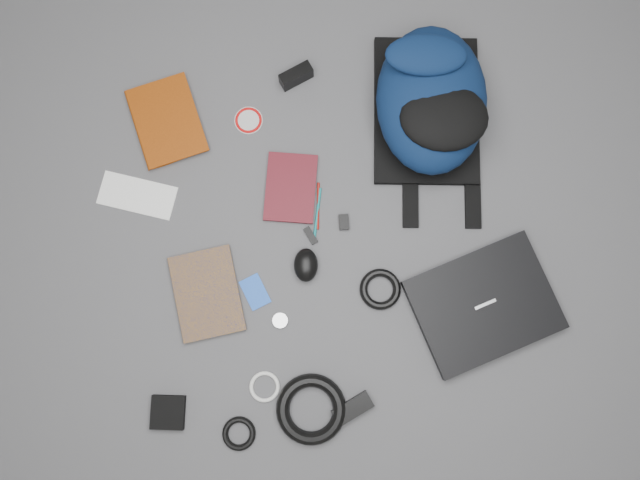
{
  "coord_description": "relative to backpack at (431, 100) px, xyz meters",
  "views": [
    {
      "loc": [
        -0.03,
        -0.24,
        1.76
      ],
      "look_at": [
        0.0,
        0.0,
        0.02
      ],
      "focal_mm": 35.0,
      "sensor_mm": 36.0,
      "label": 1
    }
  ],
  "objects": [
    {
      "name": "textbook_red",
      "position": [
        -0.85,
        0.06,
        -0.09
      ],
      "size": [
        0.23,
        0.28,
        0.03
      ],
      "primitive_type": "imported",
      "rotation": [
        0.0,
        0.0,
        0.19
      ],
      "color": "#7B2E07",
      "rests_on": "ground"
    },
    {
      "name": "compact_camera",
      "position": [
        -0.36,
        0.15,
        -0.07
      ],
      "size": [
        0.1,
        0.07,
        0.05
      ],
      "primitive_type": "cube",
      "rotation": [
        0.0,
        0.0,
        0.37
      ],
      "color": "black",
      "rests_on": "ground"
    },
    {
      "name": "id_badge",
      "position": [
        -0.56,
        -0.45,
        -0.1
      ],
      "size": [
        0.09,
        0.11,
        0.0
      ],
      "primitive_type": "cube",
      "rotation": [
        0.0,
        0.0,
        0.33
      ],
      "color": "blue",
      "rests_on": "ground"
    },
    {
      "name": "dvd_case",
      "position": [
        -0.42,
        -0.17,
        -0.09
      ],
      "size": [
        0.18,
        0.23,
        0.02
      ],
      "primitive_type": "cube",
      "rotation": [
        0.0,
        0.0,
        -0.22
      ],
      "color": "#460D13",
      "rests_on": "ground"
    },
    {
      "name": "mouse",
      "position": [
        -0.41,
        -0.4,
        -0.07
      ],
      "size": [
        0.08,
        0.1,
        0.05
      ],
      "primitive_type": "ellipsoid",
      "rotation": [
        0.0,
        0.0,
        -0.14
      ],
      "color": "black",
      "rests_on": "ground"
    },
    {
      "name": "headphone_left",
      "position": [
        -0.64,
        -0.44,
        -0.09
      ],
      "size": [
        0.06,
        0.06,
        0.01
      ],
      "primitive_type": "cylinder",
      "rotation": [
        0.0,
        0.0,
        -0.43
      ],
      "color": "silver",
      "rests_on": "ground"
    },
    {
      "name": "pouch",
      "position": [
        -0.84,
        -0.75,
        -0.09
      ],
      "size": [
        0.11,
        0.11,
        0.02
      ],
      "primitive_type": "cube",
      "rotation": [
        0.0,
        0.0,
        -0.17
      ],
      "color": "black",
      "rests_on": "ground"
    },
    {
      "name": "laptop",
      "position": [
        0.07,
        -0.58,
        -0.08
      ],
      "size": [
        0.44,
        0.38,
        0.04
      ],
      "primitive_type": "cube",
      "rotation": [
        0.0,
        0.0,
        0.26
      ],
      "color": "black",
      "rests_on": "ground"
    },
    {
      "name": "ground",
      "position": [
        -0.36,
        -0.34,
        -0.1
      ],
      "size": [
        4.0,
        4.0,
        0.0
      ],
      "primitive_type": "plane",
      "color": "#4F4F51",
      "rests_on": "ground"
    },
    {
      "name": "pen_red",
      "position": [
        -0.35,
        -0.23,
        -0.1
      ],
      "size": [
        0.03,
        0.14,
        0.01
      ],
      "primitive_type": "cylinder",
      "rotation": [
        1.57,
        0.0,
        -0.16
      ],
      "color": "maroon",
      "rests_on": "ground"
    },
    {
      "name": "power_brick",
      "position": [
        -0.34,
        -0.81,
        -0.09
      ],
      "size": [
        0.12,
        0.09,
        0.03
      ],
      "primitive_type": "cube",
      "rotation": [
        0.0,
        0.0,
        0.39
      ],
      "color": "black",
      "rests_on": "ground"
    },
    {
      "name": "comic_book",
      "position": [
        -0.79,
        -0.45,
        -0.09
      ],
      "size": [
        0.2,
        0.26,
        0.02
      ],
      "primitive_type": "imported",
      "rotation": [
        0.0,
        0.0,
        0.08
      ],
      "color": "#B9790D",
      "rests_on": "ground"
    },
    {
      "name": "envelope",
      "position": [
        -0.86,
        -0.13,
        -0.1
      ],
      "size": [
        0.24,
        0.17,
        0.0
      ],
      "primitive_type": "cube",
      "rotation": [
        0.0,
        0.0,
        -0.38
      ],
      "color": "white",
      "rests_on": "ground"
    },
    {
      "name": "cable_coil",
      "position": [
        -0.21,
        -0.5,
        -0.09
      ],
      "size": [
        0.13,
        0.13,
        0.02
      ],
      "primitive_type": "torus",
      "rotation": [
        0.0,
        0.0,
        0.15
      ],
      "color": "black",
      "rests_on": "ground"
    },
    {
      "name": "pen_teal",
      "position": [
        -0.36,
        -0.25,
        -0.1
      ],
      "size": [
        0.05,
        0.14,
        0.01
      ],
      "primitive_type": "cylinder",
      "rotation": [
        1.57,
        0.0,
        -0.26
      ],
      "color": "#0D7678",
      "rests_on": "ground"
    },
    {
      "name": "key_fob",
      "position": [
        -0.29,
        -0.29,
        -0.09
      ],
      "size": [
        0.03,
        0.05,
        0.01
      ],
      "primitive_type": "cube",
      "rotation": [
        0.0,
        0.0,
        -0.08
      ],
      "color": "black",
      "rests_on": "ground"
    },
    {
      "name": "sticker_disc",
      "position": [
        -0.52,
        0.05,
        -0.1
      ],
      "size": [
        0.09,
        0.09,
        0.0
      ],
      "primitive_type": "cylinder",
      "rotation": [
        0.0,
        0.0,
        -0.13
      ],
      "color": "silver",
      "rests_on": "ground"
    },
    {
      "name": "white_cable_coil",
      "position": [
        -0.57,
        -0.72,
        -0.09
      ],
      "size": [
        0.09,
        0.09,
        0.01
      ],
      "primitive_type": "torus",
      "rotation": [
        0.0,
        0.0,
        -0.04
      ],
      "color": "white",
      "rests_on": "ground"
    },
    {
      "name": "usb_black",
      "position": [
        -0.39,
        -0.32,
        -0.09
      ],
      "size": [
        0.04,
        0.06,
        0.01
      ],
      "primitive_type": "cube",
      "rotation": [
        0.0,
        0.0,
        0.4
      ],
      "color": "black",
      "rests_on": "ground"
    },
    {
      "name": "power_cord_coil",
      "position": [
        -0.45,
        -0.79,
        -0.08
      ],
      "size": [
        0.25,
        0.25,
        0.04
      ],
      "primitive_type": "torus",
      "rotation": [
        0.0,
        0.0,
        0.38
      ],
      "color": "black",
      "rests_on": "ground"
    },
    {
      "name": "backpack",
      "position": [
        0.0,
        0.0,
        0.0
      ],
      "size": [
        0.4,
        0.52,
        0.2
      ],
      "primitive_type": null,
      "rotation": [
        0.0,
        0.0,
        -0.15
      ],
      "color": "#071633",
      "rests_on": "ground"
    },
    {
      "name": "earbud_coil",
      "position": [
        -0.66,
        -0.83,
        -0.09
      ],
      "size": [
        0.09,
        0.09,
        0.02
      ],
      "primitive_type": "torus",
      "rotation": [
        0.0,
        0.0,
        0.02
      ],
      "color": "black",
      "rests_on": "ground"
    },
    {
      "name": "headphone_right",
      "position": [
        -0.5,
        -0.54,
        -0.09
      ],
      "size": [
        0.06,
        0.06,
        0.01
      ],
      "primitive_type": "cylinder",
      "rotation": [
        0.0,
        0.0,
        -0.42
      ],
      "color": "#B9B9BC",
      "rests_on": "ground"
    }
  ]
}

